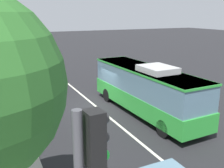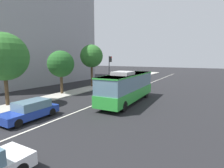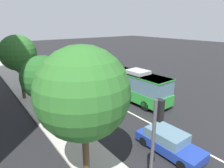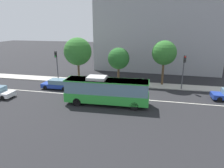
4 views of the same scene
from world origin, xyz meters
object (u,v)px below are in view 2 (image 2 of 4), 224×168
at_px(street_tree_kerbside_centre, 61,64).
at_px(street_tree_kerbside_right, 92,56).
at_px(transit_bus, 127,86).
at_px(traffic_light_near_corner, 110,65).
at_px(sedan_blue, 30,110).
at_px(street_tree_kerbside_left, 4,57).
at_px(sedan_blue_ahead, 138,79).

relative_size(street_tree_kerbside_centre, street_tree_kerbside_right, 0.82).
distance_m(transit_bus, street_tree_kerbside_right, 12.23).
bearing_deg(traffic_light_near_corner, transit_bus, -55.37).
distance_m(sedan_blue, traffic_light_near_corner, 18.79).
bearing_deg(street_tree_kerbside_left, traffic_light_near_corner, -6.83).
relative_size(sedan_blue_ahead, traffic_light_near_corner, 0.87).
xyz_separation_m(sedan_blue, street_tree_kerbside_left, (1.31, 5.40, 4.21)).
height_order(sedan_blue, traffic_light_near_corner, traffic_light_near_corner).
bearing_deg(traffic_light_near_corner, street_tree_kerbside_left, -101.17).
height_order(transit_bus, street_tree_kerbside_left, street_tree_kerbside_left).
bearing_deg(street_tree_kerbside_left, transit_bus, -52.89).
height_order(transit_bus, traffic_light_near_corner, traffic_light_near_corner).
relative_size(transit_bus, street_tree_kerbside_centre, 1.73).
xyz_separation_m(street_tree_kerbside_left, street_tree_kerbside_right, (14.15, -0.14, 0.22)).
bearing_deg(street_tree_kerbside_centre, street_tree_kerbside_right, 1.41).
distance_m(street_tree_kerbside_centre, street_tree_kerbside_right, 7.15).
relative_size(transit_bus, sedan_blue, 2.23).
bearing_deg(street_tree_kerbside_right, street_tree_kerbside_left, 179.42).
relative_size(transit_bus, street_tree_kerbside_right, 1.43).
bearing_deg(street_tree_kerbside_centre, sedan_blue, -148.81).
relative_size(sedan_blue, street_tree_kerbside_left, 0.62).
bearing_deg(sedan_blue_ahead, street_tree_kerbside_left, -13.58).
bearing_deg(sedan_blue, sedan_blue_ahead, -179.65).
height_order(transit_bus, sedan_blue_ahead, transit_bus).
bearing_deg(transit_bus, street_tree_kerbside_centre, 89.92).
bearing_deg(sedan_blue_ahead, sedan_blue, -0.17).
xyz_separation_m(transit_bus, street_tree_kerbside_left, (-7.39, 9.77, 3.12)).
xyz_separation_m(sedan_blue_ahead, street_tree_kerbside_right, (-8.51, 4.95, 4.42)).
bearing_deg(street_tree_kerbside_right, transit_bus, -125.10).
distance_m(sedan_blue, sedan_blue_ahead, 23.98).
relative_size(traffic_light_near_corner, street_tree_kerbside_right, 0.74).
distance_m(transit_bus, traffic_light_near_corner, 12.43).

